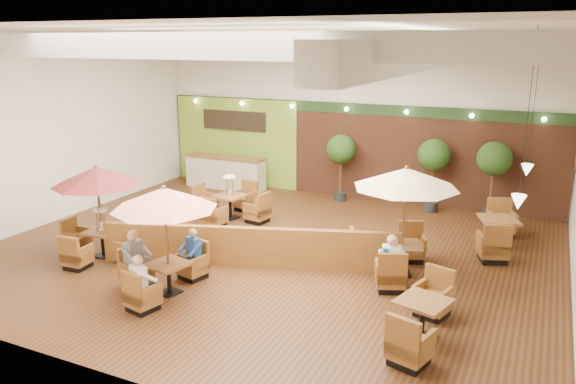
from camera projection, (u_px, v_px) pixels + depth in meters
The scene contains 17 objects.
room at pixel (298, 105), 14.42m from camera, with size 14.04×14.00×5.52m.
service_counter at pixel (225, 172), 20.52m from camera, with size 3.00×0.75×1.18m.
booth_divider at pixel (249, 247), 13.33m from camera, with size 7.11×0.18×0.98m, color brown.
table_0 at pixel (98, 194), 13.69m from camera, with size 2.32×2.32×2.36m.
table_1 at pixel (163, 216), 11.61m from camera, with size 2.32×2.43×2.40m.
table_2 at pixel (402, 197), 12.55m from camera, with size 2.53×2.69×2.58m.
table_3 at pixel (230, 205), 17.01m from camera, with size 2.55×2.55×1.51m.
table_4 at pixel (422, 320), 10.13m from camera, with size 1.04×2.66×0.95m.
table_5 at pixel (497, 233), 14.59m from camera, with size 1.18×2.90×1.02m.
topiary_0 at pixel (341, 152), 18.60m from camera, with size 0.97×0.97×2.25m.
topiary_1 at pixel (434, 158), 17.34m from camera, with size 1.00×1.00×2.33m.
topiary_2 at pixel (494, 162), 16.60m from camera, with size 1.03×1.03×2.38m.
diner_0 at pixel (141, 276), 11.09m from camera, with size 0.41×0.38×0.73m.
diner_1 at pixel (192, 248), 12.61m from camera, with size 0.40×0.36×0.72m.
diner_2 at pixel (135, 253), 12.20m from camera, with size 0.35×0.42×0.82m.
diner_3 at pixel (391, 258), 11.99m from camera, with size 0.43×0.40×0.78m.
diner_4 at pixel (392, 257), 11.99m from camera, with size 0.44×0.38×0.83m.
Camera 1 is at (6.20, -12.01, 5.23)m, focal length 35.00 mm.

